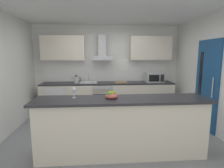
{
  "coord_description": "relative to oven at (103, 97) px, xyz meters",
  "views": [
    {
      "loc": [
        -0.28,
        -3.66,
        1.71
      ],
      "look_at": [
        0.03,
        0.43,
        1.05
      ],
      "focal_mm": 28.98,
      "sensor_mm": 36.0,
      "label": 1
    }
  ],
  "objects": [
    {
      "name": "ground",
      "position": [
        0.16,
        -1.61,
        -0.47
      ],
      "size": [
        5.41,
        4.92,
        0.02
      ],
      "primitive_type": "cube",
      "color": "gray"
    },
    {
      "name": "microwave",
      "position": [
        1.55,
        -0.03,
        0.59
      ],
      "size": [
        0.5,
        0.38,
        0.3
      ],
      "color": "#B7BABC",
      "rests_on": "counter_back"
    },
    {
      "name": "sink",
      "position": [
        -0.41,
        0.01,
        0.47
      ],
      "size": [
        0.5,
        0.4,
        0.26
      ],
      "color": "silver",
      "rests_on": "counter_back"
    },
    {
      "name": "wine_glass",
      "position": [
        -0.53,
        -2.27,
        0.66
      ],
      "size": [
        0.08,
        0.08,
        0.18
      ],
      "color": "silver",
      "rests_on": "counter_island"
    },
    {
      "name": "chopping_board",
      "position": [
        0.55,
        -0.02,
        0.45
      ],
      "size": [
        0.38,
        0.29,
        0.02
      ],
      "primitive_type": "cube",
      "rotation": [
        0.0,
        0.0,
        0.23
      ],
      "color": "tan",
      "rests_on": "counter_back"
    },
    {
      "name": "oven",
      "position": [
        0.0,
        0.0,
        0.0
      ],
      "size": [
        0.6,
        0.62,
        0.8
      ],
      "color": "slate",
      "rests_on": "ground"
    },
    {
      "name": "wall_back",
      "position": [
        0.16,
        0.41,
        0.84
      ],
      "size": [
        5.41,
        0.12,
        2.6
      ],
      "primitive_type": "cube",
      "color": "white",
      "rests_on": "ground"
    },
    {
      "name": "fruit_bowl",
      "position": [
        0.1,
        -2.35,
        0.59
      ],
      "size": [
        0.22,
        0.22,
        0.13
      ],
      "color": "#B24C47",
      "rests_on": "counter_island"
    },
    {
      "name": "counter_back",
      "position": [
        0.16,
        0.03,
        -0.01
      ],
      "size": [
        3.88,
        0.6,
        0.9
      ],
      "color": "beige",
      "rests_on": "ground"
    },
    {
      "name": "wall_right",
      "position": [
        2.43,
        -1.61,
        0.84
      ],
      "size": [
        0.12,
        4.92,
        2.6
      ],
      "primitive_type": "cube",
      "color": "white",
      "rests_on": "ground"
    },
    {
      "name": "ceiling",
      "position": [
        0.16,
        -1.61,
        2.15
      ],
      "size": [
        5.41,
        4.92,
        0.02
      ],
      "primitive_type": "cube",
      "color": "white"
    },
    {
      "name": "side_door",
      "position": [
        2.35,
        -1.38,
        0.57
      ],
      "size": [
        0.08,
        0.85,
        2.05
      ],
      "color": "navy",
      "rests_on": "ground"
    },
    {
      "name": "refrigerator",
      "position": [
        -1.31,
        -0.0,
        -0.03
      ],
      "size": [
        0.58,
        0.6,
        0.85
      ],
      "color": "white",
      "rests_on": "ground"
    },
    {
      "name": "counter_island",
      "position": [
        0.27,
        -2.39,
        0.05
      ],
      "size": [
        2.9,
        0.64,
        1.0
      ],
      "color": "beige",
      "rests_on": "ground"
    },
    {
      "name": "backsplash_tile",
      "position": [
        0.16,
        0.33,
        0.77
      ],
      "size": [
        3.75,
        0.02,
        0.66
      ],
      "primitive_type": "cube",
      "color": "white"
    },
    {
      "name": "range_hood",
      "position": [
        -0.0,
        0.13,
        1.33
      ],
      "size": [
        0.62,
        0.45,
        0.72
      ],
      "color": "#B7BABC"
    },
    {
      "name": "upper_cabinets",
      "position": [
        0.16,
        0.18,
        1.45
      ],
      "size": [
        3.83,
        0.32,
        0.7
      ],
      "color": "beige"
    },
    {
      "name": "kettle",
      "position": [
        -0.76,
        -0.03,
        0.55
      ],
      "size": [
        0.29,
        0.15,
        0.24
      ],
      "color": "#B7BABC",
      "rests_on": "counter_back"
    }
  ]
}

